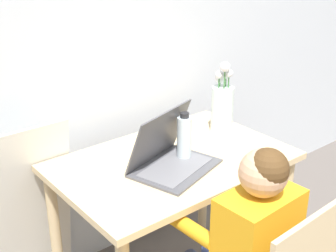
{
  "coord_description": "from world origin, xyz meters",
  "views": [
    {
      "loc": [
        -1.02,
        0.32,
        1.67
      ],
      "look_at": [
        0.09,
        1.69,
        0.91
      ],
      "focal_mm": 50.0,
      "sensor_mm": 36.0,
      "label": 1
    }
  ],
  "objects_px": {
    "person_seated": "(245,242)",
    "flower_vase": "(222,105)",
    "water_bottle": "(184,137)",
    "laptop": "(169,155)"
  },
  "relations": [
    {
      "from": "person_seated",
      "to": "laptop",
      "type": "distance_m",
      "value": 0.49
    },
    {
      "from": "laptop",
      "to": "flower_vase",
      "type": "height_order",
      "value": "flower_vase"
    },
    {
      "from": "person_seated",
      "to": "water_bottle",
      "type": "xyz_separation_m",
      "value": [
        0.12,
        0.48,
        0.21
      ]
    },
    {
      "from": "person_seated",
      "to": "flower_vase",
      "type": "relative_size",
      "value": 2.83
    },
    {
      "from": "person_seated",
      "to": "flower_vase",
      "type": "height_order",
      "value": "flower_vase"
    },
    {
      "from": "flower_vase",
      "to": "water_bottle",
      "type": "bearing_deg",
      "value": -162.38
    },
    {
      "from": "laptop",
      "to": "water_bottle",
      "type": "relative_size",
      "value": 1.91
    },
    {
      "from": "water_bottle",
      "to": "person_seated",
      "type": "bearing_deg",
      "value": -104.13
    },
    {
      "from": "person_seated",
      "to": "flower_vase",
      "type": "xyz_separation_m",
      "value": [
        0.45,
        0.58,
        0.25
      ]
    },
    {
      "from": "person_seated",
      "to": "laptop",
      "type": "xyz_separation_m",
      "value": [
        0.02,
        0.46,
        0.16
      ]
    }
  ]
}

